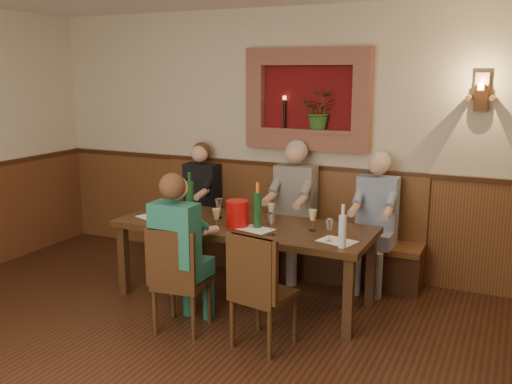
{
  "coord_description": "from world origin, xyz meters",
  "views": [
    {
      "loc": [
        2.27,
        -2.74,
        2.14
      ],
      "look_at": [
        0.1,
        1.9,
        1.05
      ],
      "focal_mm": 40.0,
      "sensor_mm": 36.0,
      "label": 1
    }
  ],
  "objects_px": {
    "chair_near_right": "(262,313)",
    "dining_table": "(244,231)",
    "person_bench_left": "(199,213)",
    "person_chair_front": "(182,266)",
    "spittoon_bucket": "(237,213)",
    "chair_near_left": "(181,300)",
    "person_bench_mid": "(292,220)",
    "bench": "(282,240)",
    "wine_bottle_green_a": "(258,209)",
    "water_bottle": "(342,230)",
    "person_bench_right": "(374,233)",
    "wine_bottle_green_b": "(190,197)"
  },
  "relations": [
    {
      "from": "chair_near_right",
      "to": "bench",
      "type": "bearing_deg",
      "value": 117.96
    },
    {
      "from": "bench",
      "to": "chair_near_left",
      "type": "bearing_deg",
      "value": -96.32
    },
    {
      "from": "person_bench_right",
      "to": "dining_table",
      "type": "bearing_deg",
      "value": -140.77
    },
    {
      "from": "person_bench_left",
      "to": "water_bottle",
      "type": "bearing_deg",
      "value": -29.73
    },
    {
      "from": "chair_near_right",
      "to": "person_bench_left",
      "type": "relative_size",
      "value": 0.7
    },
    {
      "from": "person_bench_left",
      "to": "wine_bottle_green_b",
      "type": "distance_m",
      "value": 0.91
    },
    {
      "from": "bench",
      "to": "wine_bottle_green_a",
      "type": "relative_size",
      "value": 7.21
    },
    {
      "from": "person_bench_left",
      "to": "dining_table",
      "type": "bearing_deg",
      "value": -40.23
    },
    {
      "from": "spittoon_bucket",
      "to": "chair_near_right",
      "type": "bearing_deg",
      "value": -50.55
    },
    {
      "from": "person_bench_right",
      "to": "wine_bottle_green_b",
      "type": "relative_size",
      "value": 3.26
    },
    {
      "from": "person_chair_front",
      "to": "spittoon_bucket",
      "type": "distance_m",
      "value": 0.77
    },
    {
      "from": "chair_near_right",
      "to": "spittoon_bucket",
      "type": "height_order",
      "value": "spittoon_bucket"
    },
    {
      "from": "chair_near_left",
      "to": "water_bottle",
      "type": "distance_m",
      "value": 1.46
    },
    {
      "from": "chair_near_right",
      "to": "person_bench_right",
      "type": "bearing_deg",
      "value": 83.75
    },
    {
      "from": "wine_bottle_green_b",
      "to": "water_bottle",
      "type": "relative_size",
      "value": 1.18
    },
    {
      "from": "dining_table",
      "to": "bench",
      "type": "relative_size",
      "value": 0.8
    },
    {
      "from": "person_bench_left",
      "to": "spittoon_bucket",
      "type": "xyz_separation_m",
      "value": [
        0.97,
        -0.94,
        0.31
      ]
    },
    {
      "from": "chair_near_left",
      "to": "person_bench_mid",
      "type": "height_order",
      "value": "person_bench_mid"
    },
    {
      "from": "dining_table",
      "to": "chair_near_left",
      "type": "distance_m",
      "value": 0.92
    },
    {
      "from": "bench",
      "to": "person_bench_mid",
      "type": "height_order",
      "value": "person_bench_mid"
    },
    {
      "from": "person_chair_front",
      "to": "spittoon_bucket",
      "type": "bearing_deg",
      "value": 75.54
    },
    {
      "from": "spittoon_bucket",
      "to": "wine_bottle_green_a",
      "type": "height_order",
      "value": "wine_bottle_green_a"
    },
    {
      "from": "chair_near_right",
      "to": "person_bench_left",
      "type": "height_order",
      "value": "person_bench_left"
    },
    {
      "from": "person_bench_mid",
      "to": "spittoon_bucket",
      "type": "bearing_deg",
      "value": -100.49
    },
    {
      "from": "chair_near_right",
      "to": "water_bottle",
      "type": "xyz_separation_m",
      "value": [
        0.5,
        0.46,
        0.62
      ]
    },
    {
      "from": "chair_near_right",
      "to": "person_bench_mid",
      "type": "relative_size",
      "value": 0.66
    },
    {
      "from": "water_bottle",
      "to": "wine_bottle_green_b",
      "type": "bearing_deg",
      "value": 166.42
    },
    {
      "from": "person_bench_left",
      "to": "person_chair_front",
      "type": "xyz_separation_m",
      "value": [
        0.8,
        -1.62,
        0.0
      ]
    },
    {
      "from": "dining_table",
      "to": "person_bench_left",
      "type": "distance_m",
      "value": 1.31
    },
    {
      "from": "chair_near_right",
      "to": "wine_bottle_green_a",
      "type": "distance_m",
      "value": 1.03
    },
    {
      "from": "dining_table",
      "to": "person_bench_right",
      "type": "bearing_deg",
      "value": 39.23
    },
    {
      "from": "wine_bottle_green_a",
      "to": "water_bottle",
      "type": "height_order",
      "value": "wine_bottle_green_a"
    },
    {
      "from": "chair_near_right",
      "to": "dining_table",
      "type": "bearing_deg",
      "value": 135.34
    },
    {
      "from": "person_chair_front",
      "to": "water_bottle",
      "type": "bearing_deg",
      "value": 20.49
    },
    {
      "from": "wine_bottle_green_a",
      "to": "person_bench_left",
      "type": "bearing_deg",
      "value": 141.99
    },
    {
      "from": "bench",
      "to": "chair_near_left",
      "type": "height_order",
      "value": "bench"
    },
    {
      "from": "chair_near_right",
      "to": "person_bench_right",
      "type": "xyz_separation_m",
      "value": [
        0.49,
        1.62,
        0.29
      ]
    },
    {
      "from": "person_bench_left",
      "to": "person_bench_mid",
      "type": "distance_m",
      "value": 1.15
    },
    {
      "from": "chair_near_right",
      "to": "spittoon_bucket",
      "type": "relative_size",
      "value": 3.97
    },
    {
      "from": "dining_table",
      "to": "wine_bottle_green_b",
      "type": "xyz_separation_m",
      "value": [
        -0.64,
        0.08,
        0.25
      ]
    },
    {
      "from": "person_bench_mid",
      "to": "water_bottle",
      "type": "bearing_deg",
      "value": -52.63
    },
    {
      "from": "chair_near_left",
      "to": "wine_bottle_green_a",
      "type": "height_order",
      "value": "wine_bottle_green_a"
    },
    {
      "from": "chair_near_right",
      "to": "person_chair_front",
      "type": "height_order",
      "value": "person_chair_front"
    },
    {
      "from": "bench",
      "to": "spittoon_bucket",
      "type": "bearing_deg",
      "value": -91.07
    },
    {
      "from": "person_bench_right",
      "to": "spittoon_bucket",
      "type": "distance_m",
      "value": 1.44
    },
    {
      "from": "chair_near_right",
      "to": "spittoon_bucket",
      "type": "xyz_separation_m",
      "value": [
        -0.56,
        0.68,
        0.59
      ]
    },
    {
      "from": "spittoon_bucket",
      "to": "chair_near_left",
      "type": "bearing_deg",
      "value": -103.88
    },
    {
      "from": "person_bench_mid",
      "to": "person_bench_right",
      "type": "xyz_separation_m",
      "value": [
        0.87,
        0.0,
        -0.03
      ]
    },
    {
      "from": "person_bench_mid",
      "to": "person_chair_front",
      "type": "distance_m",
      "value": 1.65
    },
    {
      "from": "chair_near_right",
      "to": "person_bench_left",
      "type": "bearing_deg",
      "value": 143.97
    }
  ]
}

